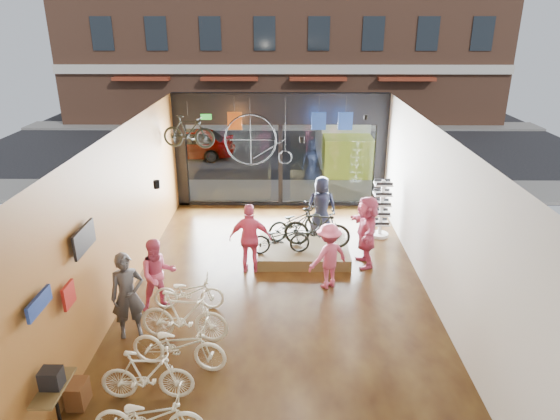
{
  "coord_description": "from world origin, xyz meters",
  "views": [
    {
      "loc": [
        0.14,
        -10.17,
        6.05
      ],
      "look_at": [
        0.03,
        1.4,
        1.57
      ],
      "focal_mm": 32.0,
      "sensor_mm": 36.0,
      "label": 1
    }
  ],
  "objects_px": {
    "floor_bike_1": "(147,375)",
    "customer_5": "(366,231)",
    "display_bike_right": "(296,222)",
    "customer_0": "(128,296)",
    "customer_1": "(158,275)",
    "hung_bike": "(189,132)",
    "floor_bike_3": "(184,316)",
    "customer_4": "(321,206)",
    "customer_3": "(328,256)",
    "floor_bike_4": "(189,292)",
    "box_truck": "(343,138)",
    "display_bike_left": "(280,238)",
    "display_platform": "(303,251)",
    "floor_bike_2": "(179,345)",
    "sunglasses_rack": "(381,209)",
    "floor_bike_0": "(149,417)",
    "customer_2": "(250,238)",
    "penny_farthing": "(262,141)",
    "street_car": "(189,143)",
    "display_bike_mid": "(317,228)"
  },
  "relations": [
    {
      "from": "floor_bike_2",
      "to": "display_bike_right",
      "type": "bearing_deg",
      "value": -13.33
    },
    {
      "from": "customer_4",
      "to": "hung_bike",
      "type": "relative_size",
      "value": 1.11
    },
    {
      "from": "box_truck",
      "to": "customer_5",
      "type": "bearing_deg",
      "value": -92.45
    },
    {
      "from": "floor_bike_3",
      "to": "customer_0",
      "type": "height_order",
      "value": "customer_0"
    },
    {
      "from": "customer_0",
      "to": "hung_bike",
      "type": "bearing_deg",
      "value": 65.18
    },
    {
      "from": "display_bike_left",
      "to": "hung_bike",
      "type": "xyz_separation_m",
      "value": [
        -2.7,
        2.63,
        2.22
      ]
    },
    {
      "from": "penny_farthing",
      "to": "box_truck",
      "type": "bearing_deg",
      "value": 62.63
    },
    {
      "from": "display_bike_right",
      "to": "customer_0",
      "type": "bearing_deg",
      "value": 110.01
    },
    {
      "from": "hung_bike",
      "to": "customer_5",
      "type": "bearing_deg",
      "value": -108.47
    },
    {
      "from": "floor_bike_4",
      "to": "display_platform",
      "type": "distance_m",
      "value": 3.7
    },
    {
      "from": "customer_4",
      "to": "customer_0",
      "type": "bearing_deg",
      "value": 50.75
    },
    {
      "from": "sunglasses_rack",
      "to": "display_bike_left",
      "type": "bearing_deg",
      "value": -142.02
    },
    {
      "from": "customer_3",
      "to": "customer_0",
      "type": "bearing_deg",
      "value": -6.16
    },
    {
      "from": "floor_bike_0",
      "to": "customer_2",
      "type": "xyz_separation_m",
      "value": [
        1.17,
        5.47,
        0.46
      ]
    },
    {
      "from": "floor_bike_2",
      "to": "customer_3",
      "type": "height_order",
      "value": "customer_3"
    },
    {
      "from": "display_platform",
      "to": "hung_bike",
      "type": "bearing_deg",
      "value": 146.24
    },
    {
      "from": "floor_bike_4",
      "to": "floor_bike_2",
      "type": "bearing_deg",
      "value": -175.81
    },
    {
      "from": "customer_3",
      "to": "customer_4",
      "type": "relative_size",
      "value": 0.92
    },
    {
      "from": "floor_bike_0",
      "to": "customer_1",
      "type": "height_order",
      "value": "customer_1"
    },
    {
      "from": "hung_bike",
      "to": "floor_bike_4",
      "type": "bearing_deg",
      "value": -161.56
    },
    {
      "from": "box_truck",
      "to": "customer_3",
      "type": "xyz_separation_m",
      "value": [
        -1.46,
        -10.63,
        -0.37
      ]
    },
    {
      "from": "sunglasses_rack",
      "to": "customer_0",
      "type": "bearing_deg",
      "value": -133.09
    },
    {
      "from": "sunglasses_rack",
      "to": "hung_bike",
      "type": "distance_m",
      "value": 6.05
    },
    {
      "from": "display_platform",
      "to": "display_bike_left",
      "type": "relative_size",
      "value": 1.54
    },
    {
      "from": "display_bike_mid",
      "to": "customer_2",
      "type": "bearing_deg",
      "value": 126.04
    },
    {
      "from": "floor_bike_0",
      "to": "street_car",
      "type": "bearing_deg",
      "value": 9.09
    },
    {
      "from": "display_bike_mid",
      "to": "floor_bike_2",
      "type": "bearing_deg",
      "value": 158.84
    },
    {
      "from": "floor_bike_1",
      "to": "customer_5",
      "type": "bearing_deg",
      "value": -42.44
    },
    {
      "from": "customer_1",
      "to": "hung_bike",
      "type": "height_order",
      "value": "hung_bike"
    },
    {
      "from": "floor_bike_3",
      "to": "customer_3",
      "type": "xyz_separation_m",
      "value": [
        3.02,
        2.15,
        0.27
      ]
    },
    {
      "from": "floor_bike_0",
      "to": "penny_farthing",
      "type": "relative_size",
      "value": 0.84
    },
    {
      "from": "street_car",
      "to": "display_bike_right",
      "type": "distance_m",
      "value": 10.53
    },
    {
      "from": "floor_bike_2",
      "to": "box_truck",
      "type": "bearing_deg",
      "value": -7.93
    },
    {
      "from": "box_truck",
      "to": "floor_bike_4",
      "type": "distance_m",
      "value": 12.53
    },
    {
      "from": "floor_bike_3",
      "to": "display_bike_left",
      "type": "height_order",
      "value": "display_bike_left"
    },
    {
      "from": "customer_5",
      "to": "display_bike_left",
      "type": "bearing_deg",
      "value": -93.86
    },
    {
      "from": "display_bike_right",
      "to": "sunglasses_rack",
      "type": "height_order",
      "value": "sunglasses_rack"
    },
    {
      "from": "floor_bike_4",
      "to": "customer_0",
      "type": "height_order",
      "value": "customer_0"
    },
    {
      "from": "floor_bike_4",
      "to": "customer_0",
      "type": "relative_size",
      "value": 0.86
    },
    {
      "from": "hung_bike",
      "to": "customer_3",
      "type": "bearing_deg",
      "value": -124.8
    },
    {
      "from": "display_platform",
      "to": "display_bike_left",
      "type": "bearing_deg",
      "value": -146.91
    },
    {
      "from": "floor_bike_1",
      "to": "customer_5",
      "type": "height_order",
      "value": "customer_5"
    },
    {
      "from": "floor_bike_2",
      "to": "floor_bike_4",
      "type": "bearing_deg",
      "value": 15.22
    },
    {
      "from": "display_bike_left",
      "to": "customer_4",
      "type": "relative_size",
      "value": 0.89
    },
    {
      "from": "floor_bike_3",
      "to": "customer_4",
      "type": "distance_m",
      "value": 6.16
    },
    {
      "from": "floor_bike_2",
      "to": "display_bike_left",
      "type": "height_order",
      "value": "display_bike_left"
    },
    {
      "from": "display_bike_left",
      "to": "customer_3",
      "type": "xyz_separation_m",
      "value": [
        1.15,
        -1.2,
        0.1
      ]
    },
    {
      "from": "street_car",
      "to": "display_bike_left",
      "type": "xyz_separation_m",
      "value": [
        4.25,
        -10.43,
        0.01
      ]
    },
    {
      "from": "box_truck",
      "to": "customer_5",
      "type": "relative_size",
      "value": 3.18
    },
    {
      "from": "display_bike_mid",
      "to": "customer_4",
      "type": "xyz_separation_m",
      "value": [
        0.22,
        1.58,
        0.04
      ]
    }
  ]
}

